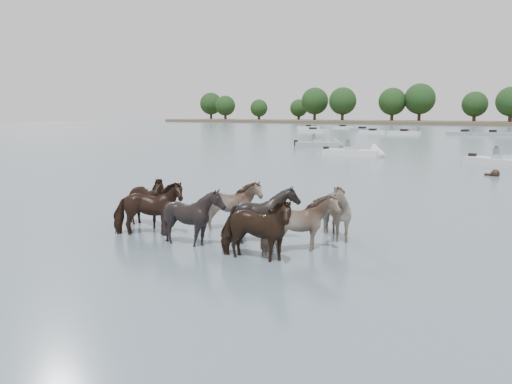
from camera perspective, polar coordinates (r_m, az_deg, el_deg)
The scene contains 7 objects.
ground at distance 14.59m, azimuth -9.66°, elevation -4.04°, with size 400.00×400.00×0.00m, color slate.
shoreline at distance 178.73m, azimuth 11.73°, elevation 7.33°, with size 160.00×30.00×1.00m, color #4C4233.
pony_herd at distance 13.13m, azimuth -2.97°, elevation -2.50°, with size 6.69×4.51×1.58m.
swimming_pony at distance 29.45m, azimuth 24.07°, elevation 1.77°, with size 0.72×0.44×0.44m.
motorboat_a at distance 40.04m, azimuth 11.19°, elevation 4.07°, with size 4.86×2.30×1.92m.
motorboat_f at distance 50.72m, azimuth 7.35°, elevation 5.02°, with size 4.69×3.59×1.92m.
treeline at distance 179.20m, azimuth 11.73°, elevation 9.34°, with size 152.83×21.34×12.38m.
Camera 1 is at (10.65, -9.48, 3.10)m, focal length 37.50 mm.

